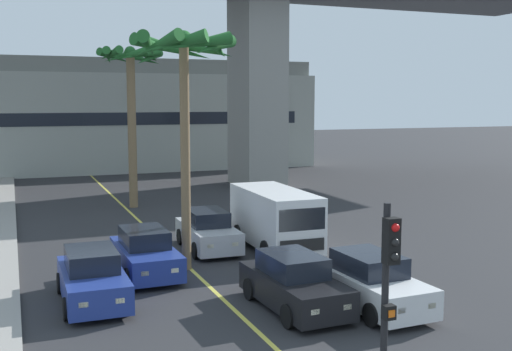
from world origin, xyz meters
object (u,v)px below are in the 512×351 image
car_queue_fourth (92,278)px  car_queue_fifth (145,254)px  car_queue_second (294,284)px  car_queue_front (371,283)px  palm_tree_near_median (131,79)px  palm_tree_mid_median (184,65)px  car_queue_third (208,232)px  traffic_light_median_near (388,293)px  delivery_van (275,217)px

car_queue_fourth → car_queue_fifth: 3.08m
car_queue_second → car_queue_fifth: same height
car_queue_fourth → car_queue_fifth: size_ratio=0.99×
car_queue_front → palm_tree_near_median: bearing=99.4°
car_queue_fourth → palm_tree_mid_median: 7.63m
car_queue_third → palm_tree_mid_median: 6.96m
palm_tree_near_median → palm_tree_mid_median: (-0.61, -13.39, 0.04)m
car_queue_third → palm_tree_mid_median: bearing=-121.7°
car_queue_fifth → traffic_light_median_near: (1.63, -12.00, 1.99)m
car_queue_second → palm_tree_mid_median: palm_tree_mid_median is taller
car_queue_fifth → delivery_van: size_ratio=0.78×
car_queue_fifth → palm_tree_near_median: palm_tree_near_median is taller
car_queue_third → delivery_van: 2.70m
car_queue_third → car_queue_fifth: same height
car_queue_second → delivery_van: size_ratio=0.79×
car_queue_second → palm_tree_near_median: size_ratio=0.48×
delivery_van → palm_tree_near_median: bearing=106.1°
car_queue_fifth → delivery_van: (5.48, 1.73, 0.57)m
car_queue_third → car_queue_front: bearing=-74.9°
car_queue_second → car_queue_fourth: 5.85m
car_queue_fourth → delivery_van: 8.55m
car_queue_front → car_queue_fifth: 7.75m
car_queue_fifth → traffic_light_median_near: size_ratio=0.98×
car_queue_second → traffic_light_median_near: traffic_light_median_near is taller
car_queue_front → palm_tree_mid_median: palm_tree_mid_median is taller
car_queue_fourth → traffic_light_median_near: bearing=-69.3°
car_queue_fourth → delivery_van: (7.50, 4.07, 0.57)m
car_queue_second → delivery_van: (2.28, 6.70, 0.57)m
car_queue_second → traffic_light_median_near: 7.47m
car_queue_front → palm_tree_mid_median: size_ratio=0.51×
car_queue_front → palm_tree_near_median: 20.48m
traffic_light_median_near → palm_tree_mid_median: (-0.17, 12.17, 4.31)m
car_queue_fourth → car_queue_fifth: (2.01, 2.34, 0.00)m
car_queue_front → car_queue_fourth: (-7.28, 3.34, 0.00)m
traffic_light_median_near → palm_tree_mid_median: bearing=90.8°
car_queue_second → car_queue_fourth: size_ratio=1.01×
car_queue_second → car_queue_fourth: (-5.22, 2.64, 0.00)m
car_queue_second → car_queue_fifth: (-3.21, 4.97, 0.00)m
car_queue_fourth → palm_tree_near_median: (4.09, 15.90, 6.27)m
car_queue_fourth → palm_tree_near_median: palm_tree_near_median is taller
car_queue_fourth → palm_tree_mid_median: bearing=35.7°
car_queue_fifth → palm_tree_near_median: (2.08, 13.56, 6.27)m
car_queue_second → delivery_van: 7.10m
palm_tree_near_median → traffic_light_median_near: bearing=-91.0°
car_queue_second → delivery_van: delivery_van is taller
car_queue_fifth → palm_tree_mid_median: 6.48m
car_queue_fifth → delivery_van: delivery_van is taller
car_queue_front → car_queue_second: 2.18m
car_queue_third → car_queue_fifth: (-3.01, -2.67, 0.00)m
car_queue_front → delivery_van: 7.43m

